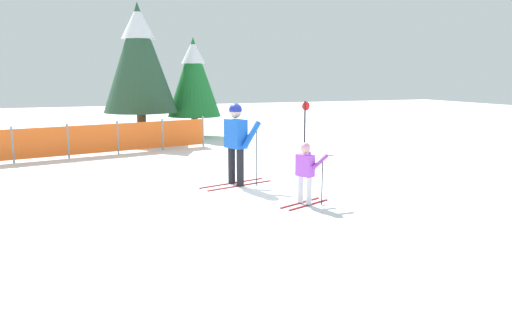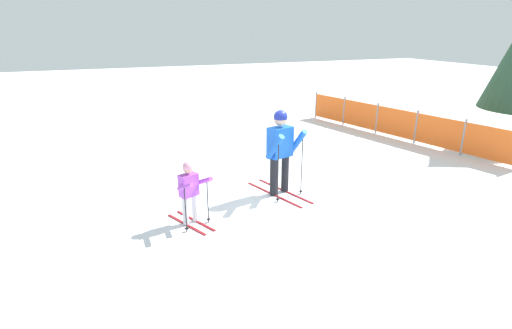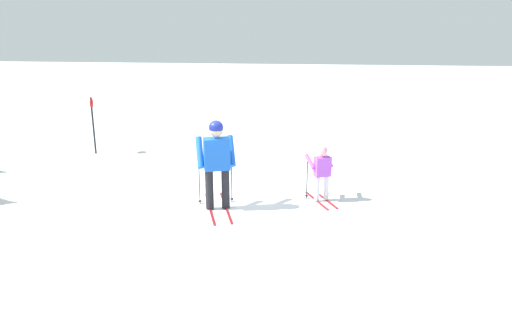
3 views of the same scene
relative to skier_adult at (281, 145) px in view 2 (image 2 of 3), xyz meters
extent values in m
plane|color=white|center=(0.15, 0.25, -1.06)|extent=(60.00, 60.00, 0.00)
cube|color=maroon|center=(-0.07, 0.15, -1.05)|extent=(1.63, 0.53, 0.02)
cube|color=maroon|center=(0.03, -0.16, -1.05)|extent=(1.63, 0.53, 0.02)
cylinder|color=black|center=(-0.07, 0.15, -0.64)|extent=(0.16, 0.16, 0.80)
cylinder|color=black|center=(0.03, -0.16, -0.64)|extent=(0.16, 0.16, 0.80)
cube|color=blue|center=(-0.02, -0.01, 0.07)|extent=(0.42, 0.56, 0.62)
cylinder|color=blue|center=(0.07, 0.35, 0.06)|extent=(0.50, 0.26, 0.59)
cylinder|color=blue|center=(0.25, -0.25, 0.06)|extent=(0.50, 0.26, 0.59)
sphere|color=#D8AD8C|center=(-0.02, -0.01, 0.54)|extent=(0.27, 0.27, 0.27)
sphere|color=navy|center=(-0.02, -0.01, 0.58)|extent=(0.28, 0.28, 0.28)
cylinder|color=black|center=(0.19, 0.40, -0.44)|extent=(0.02, 0.02, 1.24)
cylinder|color=black|center=(0.19, 0.40, -1.00)|extent=(0.07, 0.07, 0.01)
cylinder|color=black|center=(0.38, -0.23, -0.44)|extent=(0.02, 0.02, 1.24)
cylinder|color=black|center=(0.38, -0.23, -1.00)|extent=(0.07, 0.07, 0.01)
cube|color=maroon|center=(0.59, -1.97, -1.05)|extent=(1.02, 0.48, 0.02)
cube|color=maroon|center=(0.67, -2.16, -1.05)|extent=(1.02, 0.48, 0.02)
cylinder|color=silver|center=(0.59, -1.97, -0.78)|extent=(0.10, 0.10, 0.52)
cylinder|color=silver|center=(0.67, -2.16, -0.78)|extent=(0.10, 0.10, 0.52)
cube|color=#B24CD8|center=(0.63, -2.07, -0.32)|extent=(0.30, 0.37, 0.40)
cylinder|color=#B24CD8|center=(0.72, -1.81, -0.25)|extent=(0.41, 0.24, 0.25)
cylinder|color=#B24CD8|center=(0.88, -2.18, -0.25)|extent=(0.41, 0.24, 0.25)
sphere|color=#D8AD8C|center=(0.63, -2.07, -0.02)|extent=(0.17, 0.17, 0.17)
sphere|color=pink|center=(0.63, -2.07, 0.01)|extent=(0.18, 0.18, 0.18)
cylinder|color=black|center=(0.72, -1.76, -0.66)|extent=(0.02, 0.02, 0.81)
cylinder|color=black|center=(0.72, -1.76, -1.00)|extent=(0.07, 0.07, 0.01)
cylinder|color=black|center=(0.91, -2.20, -0.66)|extent=(0.02, 0.02, 0.81)
cylinder|color=black|center=(0.91, -2.20, -1.00)|extent=(0.07, 0.07, 0.01)
cylinder|color=gray|center=(-6.25, 4.49, -0.56)|extent=(0.06, 0.06, 1.01)
cylinder|color=gray|center=(-4.82, 4.81, -0.56)|extent=(0.06, 0.06, 1.01)
cylinder|color=gray|center=(-3.40, 5.13, -0.56)|extent=(0.06, 0.06, 1.01)
cylinder|color=gray|center=(-1.97, 5.45, -0.56)|extent=(0.06, 0.06, 1.01)
cylinder|color=gray|center=(-0.54, 5.76, -0.56)|extent=(0.06, 0.06, 1.01)
cube|color=orange|center=(-5.54, 4.65, -0.56)|extent=(1.43, 0.35, 0.85)
cube|color=orange|center=(-4.11, 4.97, -0.56)|extent=(1.43, 0.35, 0.85)
cube|color=orange|center=(-2.68, 5.29, -0.56)|extent=(1.43, 0.35, 0.85)
cube|color=orange|center=(-1.26, 5.60, -0.56)|extent=(1.43, 0.35, 0.85)
cube|color=orange|center=(0.17, 5.92, -0.56)|extent=(1.43, 0.35, 0.85)
camera|label=1|loc=(-3.47, -10.17, 1.32)|focal=35.00mm
camera|label=2|loc=(7.05, -3.40, 2.28)|focal=28.00mm
camera|label=3|loc=(-9.16, -1.69, 2.65)|focal=35.00mm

